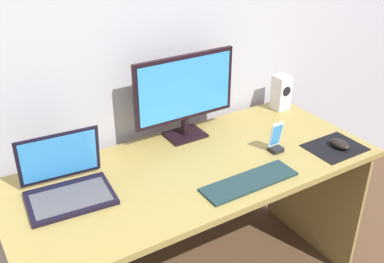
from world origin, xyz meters
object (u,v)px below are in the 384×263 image
Objects in this scene: monitor at (185,93)px; keyboard_external at (249,182)px; phone_in_dock at (276,141)px; mouse at (340,144)px; laptop at (67,184)px; speaker_right at (281,93)px.

monitor is 1.23× the size of keyboard_external.
phone_in_dock reaches higher than keyboard_external.
keyboard_external is 4.11× the size of mouse.
speaker_right is at bearing 7.68° from laptop.
keyboard_external is (0.02, -0.47, -0.22)m from monitor.
speaker_right is 1.84× the size of mouse.
monitor is at bearing 14.75° from laptop.
keyboard_external is at bearing -151.16° from phone_in_dock.
mouse is at bearing -41.03° from monitor.
laptop is 0.91m from phone_in_dock.
monitor is 0.74m from mouse.
mouse is (1.16, -0.30, -0.03)m from laptop.
speaker_right is at bearing 39.17° from keyboard_external.
laptop reaches higher than speaker_right.
keyboard_external is (-0.57, -0.47, -0.09)m from speaker_right.
speaker_right reaches higher than phone_in_dock.
keyboard_external is at bearing -140.63° from speaker_right.
mouse is at bearing -14.61° from laptop.
keyboard_external is 0.29m from phone_in_dock.
laptop is (-0.62, -0.16, -0.17)m from monitor.
laptop is at bearing 154.30° from keyboard_external.
speaker_right is at bearing 46.02° from phone_in_dock.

